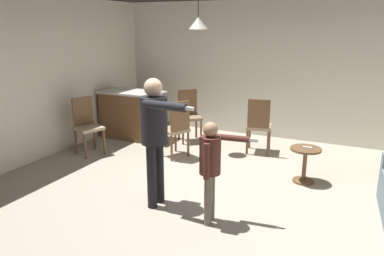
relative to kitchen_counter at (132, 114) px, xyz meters
name	(u,v)px	position (x,y,z in m)	size (l,w,h in m)	color
ground	(207,197)	(2.45, -1.91, -0.48)	(7.68, 7.68, 0.00)	#9E9384
wall_back	(271,70)	(2.45, 1.29, 0.87)	(6.40, 0.10, 2.70)	silver
wall_left	(23,81)	(-0.75, -1.91, 0.87)	(0.10, 6.40, 2.70)	silver
kitchen_counter	(132,114)	(0.00, 0.00, 0.00)	(1.26, 0.66, 0.95)	brown
side_table_by_couch	(305,161)	(3.53, -0.84, -0.15)	(0.44, 0.44, 0.52)	brown
person_adult	(155,129)	(1.96, -2.38, 0.53)	(0.79, 0.50, 1.62)	black
person_child	(211,162)	(2.75, -2.50, 0.27)	(0.60, 0.39, 1.20)	#60564C
dining_chair_by_counter	(176,127)	(1.36, -0.69, 0.07)	(0.56, 0.56, 1.00)	brown
dining_chair_near_wall	(189,113)	(1.11, 0.32, 0.07)	(0.59, 0.59, 1.00)	brown
dining_chair_centre_back	(259,124)	(2.58, 0.12, 0.07)	(0.49, 0.49, 1.00)	brown
dining_chair_spare	(87,123)	(-0.17, -1.16, 0.07)	(0.55, 0.55, 1.00)	brown
spare_remote_on_table	(307,148)	(3.55, -0.89, 0.06)	(0.04, 0.13, 0.04)	white
ceiling_light_pendant	(198,23)	(1.54, -0.21, 1.77)	(0.32, 0.32, 0.55)	silver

